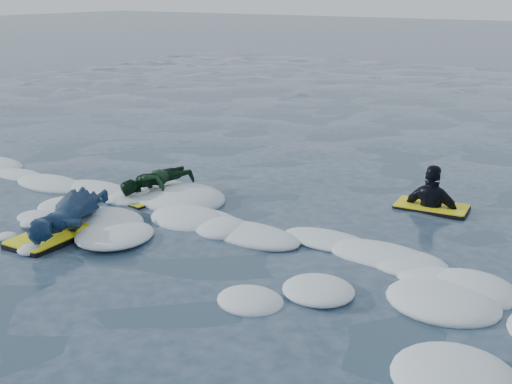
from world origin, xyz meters
TOP-DOWN VIEW (x-y plane):
  - ground at (0.00, 0.00)m, footprint 120.00×120.00m
  - foam_band at (0.00, 1.03)m, footprint 12.00×3.10m
  - prone_woman_unit at (-1.50, 0.16)m, footprint 1.29×1.85m
  - prone_child_unit at (-1.50, 1.87)m, footprint 0.91×1.24m
  - waiting_rider_unit at (2.11, 3.63)m, footprint 1.06×0.66m

SIDE VIEW (x-z plane):
  - waiting_rider_unit at x=2.11m, z-range -0.84..0.67m
  - ground at x=0.00m, z-range 0.00..0.00m
  - foam_band at x=0.00m, z-range -0.15..0.15m
  - prone_child_unit at x=-1.50m, z-range 0.00..0.44m
  - prone_woman_unit at x=-1.50m, z-range 0.01..0.46m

